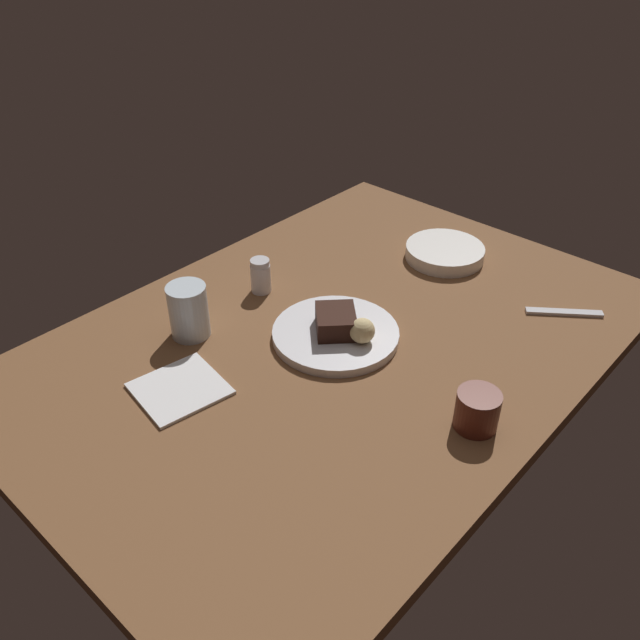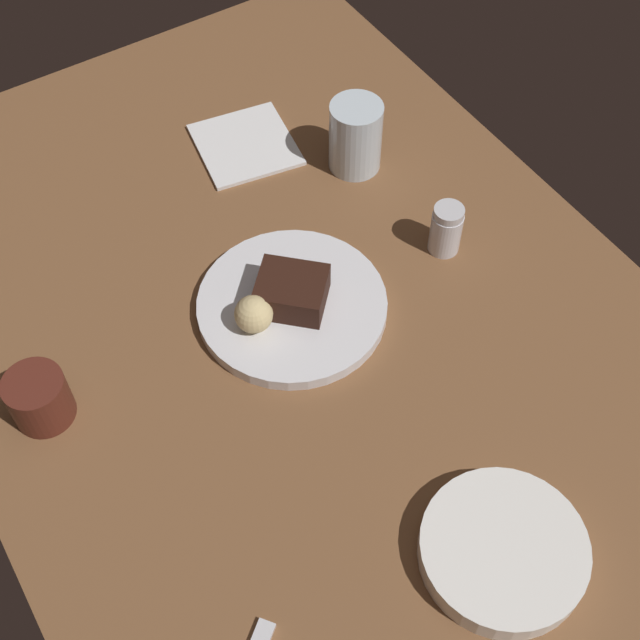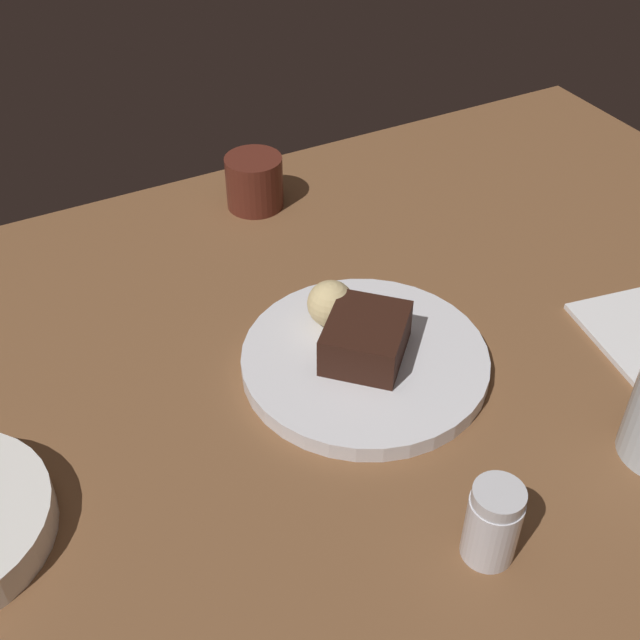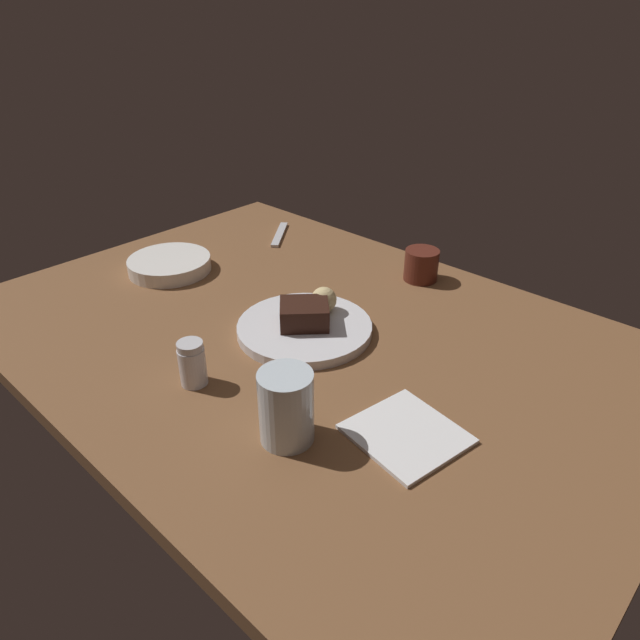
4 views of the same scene
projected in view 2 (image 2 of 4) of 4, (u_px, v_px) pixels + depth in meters
The scene contains 9 objects.
dining_table at pixel (293, 317), 111.57cm from camera, with size 120.00×84.00×3.00cm, color brown.
dessert_plate at pixel (293, 308), 109.43cm from camera, with size 23.92×23.92×1.74cm, color silver.
chocolate_cake_slice at pixel (293, 294), 107.07cm from camera, with size 8.43×7.22×4.12cm, color black.
bread_roll at pixel (254, 314), 104.88cm from camera, with size 4.72×4.72×4.72cm, color #DBC184.
salt_shaker at pixel (446, 229), 113.48cm from camera, with size 4.17×4.17×7.37cm.
water_glass at pixel (355, 136), 121.41cm from camera, with size 7.44×7.44×10.51cm, color silver.
side_bowl at pixel (503, 550), 90.31cm from camera, with size 17.55×17.55×3.01cm, color white.
coffee_cup at pixel (39, 398), 98.95cm from camera, with size 7.05×7.05×6.57cm, color #562319.
folded_napkin at pixel (245, 145), 127.59cm from camera, with size 14.17×13.51×0.60cm, color white.
Camera 2 is at (-57.21, 32.44, 91.69)cm, focal length 49.04 mm.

